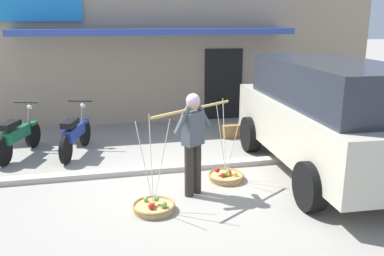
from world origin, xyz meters
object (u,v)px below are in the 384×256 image
fruit_basket_left_side (154,206)px  motorcycle_second_in_row (75,134)px  fruit_basket_right_side (226,176)px  wooden_crate (230,131)px  fruit_vendor (193,138)px  motorcycle_nearest_shop (17,136)px  parked_truck (327,114)px

fruit_basket_left_side → motorcycle_second_in_row: (-1.26, 3.05, 0.38)m
fruit_basket_left_side → fruit_basket_right_side: 1.72m
fruit_basket_right_side → wooden_crate: bearing=70.4°
fruit_basket_left_side → wooden_crate: bearing=56.4°
fruit_vendor → fruit_basket_left_side: fruit_vendor is taller
fruit_basket_left_side → fruit_vendor: bearing=33.1°
fruit_basket_left_side → fruit_basket_right_side: (1.44, 0.93, -0.00)m
fruit_basket_right_side → motorcycle_nearest_shop: size_ratio=0.83×
fruit_basket_right_side → motorcycle_second_in_row: (-2.69, 2.11, 0.38)m
fruit_vendor → motorcycle_second_in_row: fruit_vendor is taller
motorcycle_nearest_shop → parked_truck: parked_truck is taller
parked_truck → fruit_basket_left_side: bearing=-165.0°
motorcycle_nearest_shop → wooden_crate: (4.81, 0.42, -0.29)m
motorcycle_second_in_row → parked_truck: 5.12m
motorcycle_nearest_shop → parked_truck: 6.23m
motorcycle_nearest_shop → wooden_crate: size_ratio=3.98×
motorcycle_nearest_shop → motorcycle_second_in_row: (1.17, -0.11, 0.00)m
fruit_basket_right_side → fruit_vendor: bearing=-147.1°
wooden_crate → motorcycle_nearest_shop: bearing=-175.0°
fruit_basket_left_side → fruit_basket_right_side: bearing=33.0°
parked_truck → wooden_crate: bearing=109.6°
motorcycle_nearest_shop → parked_truck: (5.76, -2.27, 0.68)m
fruit_basket_left_side → parked_truck: 3.61m
fruit_basket_left_side → parked_truck: size_ratio=0.30×
motorcycle_nearest_shop → parked_truck: bearing=-21.5°
fruit_vendor → motorcycle_second_in_row: size_ratio=0.96×
fruit_basket_left_side → motorcycle_second_in_row: 3.32m
fruit_vendor → motorcycle_second_in_row: 3.29m
fruit_basket_left_side → motorcycle_nearest_shop: bearing=127.4°
fruit_vendor → motorcycle_nearest_shop: size_ratio=0.97×
parked_truck → motorcycle_second_in_row: bearing=154.9°
motorcycle_second_in_row → motorcycle_nearest_shop: bearing=174.4°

